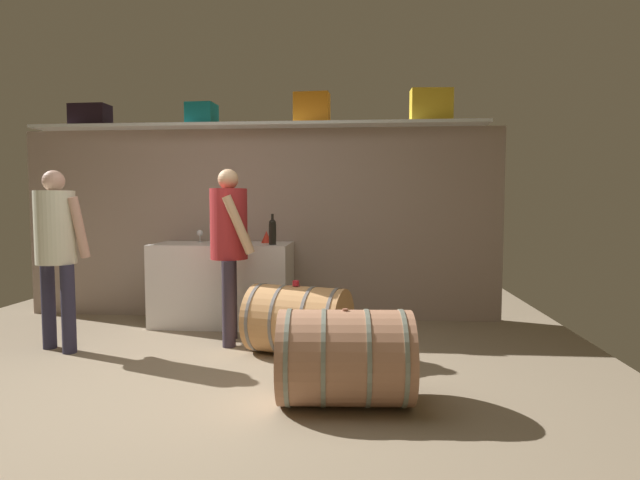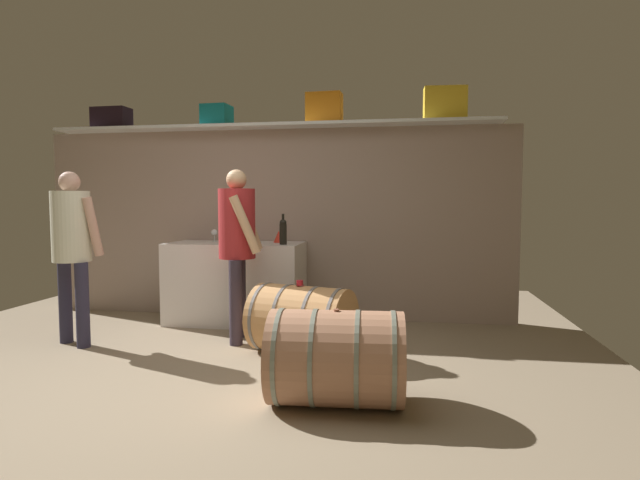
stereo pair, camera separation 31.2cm
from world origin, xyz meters
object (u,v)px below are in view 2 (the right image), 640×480
at_px(wine_barrel_far, 336,358).
at_px(wine_bottle_dark, 283,231).
at_px(visitor_tasting, 72,239).
at_px(red_funnel, 279,237).
at_px(toolcase_teal, 217,116).
at_px(toolcase_orange, 324,108).
at_px(work_cabinet, 236,283).
at_px(tasting_cup, 300,283).
at_px(wine_barrel_near, 302,320).
at_px(toolcase_yellow, 445,104).
at_px(wine_bottle_clear, 226,230).
at_px(wine_glass, 214,233).
at_px(winemaker_pouring, 238,236).
at_px(toolcase_black, 112,118).

bearing_deg(wine_barrel_far, wine_bottle_dark, 109.17).
bearing_deg(visitor_tasting, red_funnel, 61.45).
relative_size(toolcase_teal, toolcase_orange, 0.78).
xyz_separation_m(work_cabinet, tasting_cup, (0.91, -1.02, 0.18)).
relative_size(red_funnel, wine_barrel_near, 0.13).
bearing_deg(toolcase_yellow, visitor_tasting, -162.40).
xyz_separation_m(wine_bottle_clear, wine_barrel_near, (1.00, -0.94, -0.71)).
xyz_separation_m(toolcase_yellow, red_funnel, (-1.72, -0.13, -1.37)).
xyz_separation_m(toolcase_teal, red_funnel, (0.72, -0.13, -1.32)).
height_order(toolcase_yellow, red_funnel, toolcase_yellow).
distance_m(toolcase_yellow, wine_glass, 2.80).
distance_m(toolcase_teal, wine_barrel_far, 3.43).
bearing_deg(wine_glass, winemaker_pouring, -57.05).
bearing_deg(toolcase_yellow, wine_barrel_far, -113.14).
height_order(wine_bottle_clear, tasting_cup, wine_bottle_clear).
xyz_separation_m(wine_glass, winemaker_pouring, (0.55, -0.85, 0.02)).
xyz_separation_m(tasting_cup, visitor_tasting, (-2.07, -0.05, 0.35)).
distance_m(toolcase_black, wine_bottle_clear, 1.94).
bearing_deg(winemaker_pouring, toolcase_teal, -161.07).
bearing_deg(toolcase_orange, wine_bottle_dark, -129.50).
height_order(toolcase_black, winemaker_pouring, toolcase_black).
bearing_deg(toolcase_black, wine_bottle_clear, -10.53).
bearing_deg(visitor_tasting, tasting_cup, 26.66).
distance_m(wine_glass, winemaker_pouring, 1.01).
height_order(red_funnel, visitor_tasting, visitor_tasting).
bearing_deg(work_cabinet, wine_bottle_clear, -132.38).
xyz_separation_m(wine_bottle_dark, red_funnel, (-0.11, 0.25, -0.07)).
relative_size(wine_barrel_near, wine_barrel_far, 1.08).
distance_m(work_cabinet, tasting_cup, 1.38).
distance_m(work_cabinet, winemaker_pouring, 0.92).
height_order(toolcase_yellow, wine_bottle_dark, toolcase_yellow).
height_order(wine_bottle_clear, wine_barrel_far, wine_bottle_clear).
xyz_separation_m(wine_barrel_near, visitor_tasting, (-2.09, -0.05, 0.66)).
bearing_deg(toolcase_yellow, wine_bottle_dark, -170.35).
xyz_separation_m(toolcase_orange, visitor_tasting, (-2.08, -1.30, -1.33)).
relative_size(toolcase_yellow, winemaker_pouring, 0.27).
relative_size(toolcase_black, wine_bottle_dark, 1.30).
height_order(work_cabinet, wine_bottle_clear, wine_bottle_clear).
xyz_separation_m(wine_glass, visitor_tasting, (-0.87, -1.22, 0.01)).
bearing_deg(red_funnel, tasting_cup, -67.79).
relative_size(toolcase_black, winemaker_pouring, 0.26).
distance_m(toolcase_black, tasting_cup, 3.19).
relative_size(wine_barrel_far, visitor_tasting, 0.56).
distance_m(toolcase_orange, wine_barrel_far, 3.07).
xyz_separation_m(toolcase_teal, work_cabinet, (0.27, -0.23, -1.81)).
bearing_deg(toolcase_teal, toolcase_orange, 3.00).
distance_m(toolcase_orange, wine_bottle_clear, 1.65).
height_order(toolcase_yellow, wine_barrel_near, toolcase_yellow).
relative_size(toolcase_teal, wine_barrel_near, 0.31).
relative_size(wine_glass, wine_barrel_far, 0.15).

